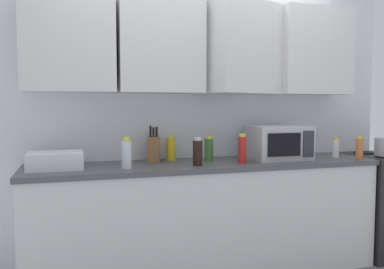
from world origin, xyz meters
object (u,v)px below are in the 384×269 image
at_px(bottle_yellow_mustard, 171,149).
at_px(bottle_spice_jar, 359,149).
at_px(bottle_soy_dark, 198,152).
at_px(microwave, 278,143).
at_px(bottle_white_jar, 335,148).
at_px(bottle_green_oil, 209,149).
at_px(bottle_red_sauce, 242,149).
at_px(bottle_clear_tall, 127,154).
at_px(dish_rack, 56,160).
at_px(knife_block, 153,149).

distance_m(bottle_yellow_mustard, bottle_spice_jar, 1.57).
bearing_deg(bottle_soy_dark, microwave, 11.10).
distance_m(bottle_white_jar, bottle_green_oil, 1.14).
relative_size(microwave, bottle_spice_jar, 2.44).
relative_size(bottle_soy_dark, bottle_white_jar, 1.23).
relative_size(bottle_soy_dark, bottle_red_sauce, 0.92).
relative_size(bottle_soy_dark, bottle_clear_tall, 0.94).
height_order(bottle_soy_dark, bottle_spice_jar, bottle_soy_dark).
bearing_deg(microwave, dish_rack, -179.98).
distance_m(bottle_soy_dark, bottle_green_oil, 0.26).
bearing_deg(bottle_white_jar, bottle_spice_jar, -62.59).
bearing_deg(bottle_green_oil, microwave, -5.03).
relative_size(bottle_red_sauce, bottle_white_jar, 1.34).
relative_size(dish_rack, bottle_green_oil, 1.85).
distance_m(bottle_spice_jar, bottle_white_jar, 0.21).
distance_m(dish_rack, bottle_green_oil, 1.18).
bearing_deg(dish_rack, bottle_clear_tall, -15.14).
xyz_separation_m(dish_rack, bottle_yellow_mustard, (0.89, 0.19, 0.03)).
height_order(dish_rack, bottle_soy_dark, bottle_soy_dark).
relative_size(bottle_spice_jar, bottle_white_jar, 1.14).
bearing_deg(bottle_red_sauce, bottle_yellow_mustard, 146.67).
relative_size(knife_block, bottle_red_sauce, 1.25).
relative_size(bottle_clear_tall, bottle_white_jar, 1.31).
distance_m(microwave, bottle_clear_tall, 1.30).
bearing_deg(bottle_spice_jar, knife_block, 166.87).
distance_m(knife_block, bottle_green_oil, 0.45).
distance_m(bottle_soy_dark, bottle_yellow_mustard, 0.36).
relative_size(microwave, dish_rack, 1.26).
distance_m(dish_rack, knife_block, 0.76).
bearing_deg(bottle_yellow_mustard, microwave, -12.25).
bearing_deg(bottle_spice_jar, bottle_yellow_mustard, 164.62).
height_order(microwave, bottle_clear_tall, microwave).
distance_m(knife_block, bottle_spice_jar, 1.71).
relative_size(microwave, bottle_white_jar, 2.77).
height_order(bottle_red_sauce, bottle_white_jar, bottle_red_sauce).
distance_m(dish_rack, bottle_yellow_mustard, 0.91).
height_order(bottle_soy_dark, bottle_clear_tall, bottle_clear_tall).
relative_size(knife_block, bottle_white_jar, 1.67).
xyz_separation_m(bottle_soy_dark, bottle_clear_tall, (-0.53, 0.02, 0.00)).
xyz_separation_m(microwave, knife_block, (-1.03, 0.16, -0.04)).
relative_size(bottle_red_sauce, bottle_spice_jar, 1.18).
height_order(bottle_clear_tall, bottle_white_jar, bottle_clear_tall).
bearing_deg(dish_rack, bottle_green_oil, 2.60).
relative_size(bottle_yellow_mustard, bottle_spice_jar, 1.03).
xyz_separation_m(bottle_clear_tall, bottle_green_oil, (0.69, 0.18, -0.01)).
xyz_separation_m(bottle_red_sauce, bottle_white_jar, (0.93, 0.09, -0.03)).
bearing_deg(dish_rack, bottle_red_sauce, -5.45).
height_order(knife_block, bottle_white_jar, knife_block).
bearing_deg(bottle_green_oil, bottle_soy_dark, -128.34).
bearing_deg(bottle_green_oil, dish_rack, -177.40).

